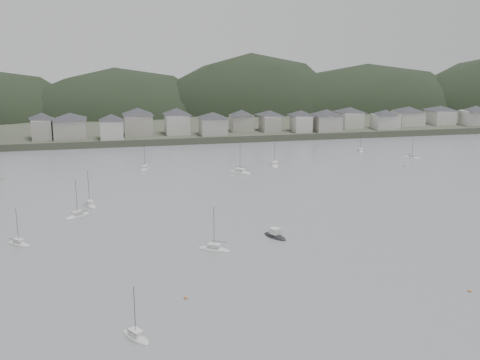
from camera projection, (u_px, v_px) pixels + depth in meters
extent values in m
plane|color=slate|center=(334.00, 314.00, 100.86)|extent=(900.00, 900.00, 0.00)
cube|color=#383D2D|center=(167.00, 109.00, 380.69)|extent=(900.00, 250.00, 3.00)
ellipsoid|color=black|center=(117.00, 134.00, 355.58)|extent=(132.08, 90.41, 79.74)
ellipsoid|color=black|center=(251.00, 134.00, 373.63)|extent=(133.88, 88.37, 101.41)
ellipsoid|color=black|center=(365.00, 127.00, 384.07)|extent=(165.81, 81.78, 82.55)
cube|color=gray|center=(43.00, 129.00, 258.39)|extent=(8.34, 12.91, 8.59)
pyramid|color=#292A2E|center=(42.00, 116.00, 257.04)|extent=(15.78, 15.78, 3.01)
cube|color=gray|center=(70.00, 129.00, 260.25)|extent=(13.68, 13.35, 8.36)
pyramid|color=#292A2E|center=(70.00, 116.00, 258.94)|extent=(20.07, 20.07, 2.93)
cube|color=#B7B5AC|center=(112.00, 130.00, 258.96)|extent=(9.78, 10.20, 8.08)
pyramid|color=#292A2E|center=(111.00, 117.00, 257.69)|extent=(14.83, 14.83, 2.83)
cube|color=gray|center=(138.00, 125.00, 270.51)|extent=(12.59, 13.33, 9.09)
pyramid|color=#292A2E|center=(138.00, 111.00, 269.08)|extent=(19.24, 19.24, 3.18)
cube|color=#B7B5AC|center=(177.00, 124.00, 272.78)|extent=(10.74, 12.17, 8.87)
pyramid|color=#292A2E|center=(177.00, 111.00, 271.39)|extent=(17.01, 17.01, 3.10)
cube|color=gray|center=(213.00, 126.00, 269.96)|extent=(11.63, 12.09, 7.69)
pyramid|color=#292A2E|center=(213.00, 115.00, 268.75)|extent=(17.61, 17.61, 2.69)
cube|color=gray|center=(242.00, 123.00, 281.42)|extent=(10.37, 9.35, 7.44)
pyramid|color=#292A2E|center=(242.00, 113.00, 280.25)|extent=(14.65, 14.65, 2.60)
cube|color=gray|center=(270.00, 123.00, 281.97)|extent=(8.24, 12.20, 7.22)
pyramid|color=#292A2E|center=(270.00, 113.00, 280.83)|extent=(15.17, 15.17, 2.53)
cube|color=#B7B5AC|center=(301.00, 123.00, 279.86)|extent=(8.06, 10.91, 7.46)
pyramid|color=#292A2E|center=(301.00, 113.00, 278.69)|extent=(14.08, 14.08, 2.61)
cube|color=gray|center=(327.00, 123.00, 281.00)|extent=(11.73, 11.78, 7.66)
pyramid|color=#292A2E|center=(327.00, 112.00, 279.79)|extent=(17.46, 17.46, 2.68)
cube|color=#B7B5AC|center=(350.00, 120.00, 293.70)|extent=(10.19, 13.02, 7.33)
pyramid|color=#292A2E|center=(350.00, 110.00, 292.55)|extent=(17.23, 17.23, 2.57)
cube|color=#B7B5AC|center=(385.00, 122.00, 288.47)|extent=(11.70, 9.81, 6.88)
pyramid|color=#292A2E|center=(386.00, 112.00, 287.39)|extent=(15.97, 15.97, 2.41)
cube|color=#B7B5AC|center=(408.00, 118.00, 300.38)|extent=(12.83, 12.48, 7.00)
pyramid|color=#292A2E|center=(409.00, 109.00, 299.28)|extent=(18.79, 18.79, 2.45)
cube|color=#B7B5AC|center=(440.00, 117.00, 304.71)|extent=(11.07, 13.50, 6.97)
pyramid|color=#292A2E|center=(441.00, 108.00, 303.62)|extent=(18.25, 18.25, 2.44)
cube|color=#B7B5AC|center=(475.00, 118.00, 300.55)|extent=(13.75, 9.12, 7.34)
pyramid|color=#292A2E|center=(476.00, 108.00, 299.40)|extent=(16.97, 16.97, 2.57)
ellipsoid|color=beige|center=(275.00, 166.00, 218.41)|extent=(4.98, 9.77, 1.87)
cube|color=silver|center=(275.00, 162.00, 218.13)|extent=(2.73, 3.64, 0.70)
cylinder|color=#3F3F42|center=(275.00, 150.00, 217.02)|extent=(0.12, 0.12, 11.67)
cylinder|color=#3F3F42|center=(272.00, 160.00, 219.48)|extent=(1.03, 4.12, 0.10)
ellipsoid|color=beige|center=(90.00, 206.00, 166.10)|extent=(5.24, 8.33, 1.59)
cube|color=silver|center=(89.00, 202.00, 165.84)|extent=(2.63, 3.23, 0.70)
cylinder|color=#3F3F42|center=(89.00, 188.00, 164.91)|extent=(0.12, 0.12, 9.94)
cylinder|color=#3F3F42|center=(87.00, 201.00, 164.34)|extent=(1.38, 3.37, 0.10)
ellipsoid|color=beige|center=(360.00, 151.00, 246.17)|extent=(3.49, 7.12, 1.37)
cube|color=silver|center=(360.00, 149.00, 245.94)|extent=(1.94, 2.64, 0.70)
cylinder|color=#3F3F42|center=(361.00, 141.00, 245.14)|extent=(0.12, 0.12, 8.53)
cylinder|color=#3F3F42|center=(359.00, 147.00, 246.91)|extent=(0.70, 3.03, 0.10)
ellipsoid|color=beige|center=(240.00, 173.00, 206.72)|extent=(8.44, 8.64, 1.83)
cube|color=silver|center=(240.00, 169.00, 206.44)|extent=(3.67, 3.71, 0.70)
cylinder|color=#3F3F42|center=(240.00, 156.00, 205.35)|extent=(0.12, 0.12, 11.44)
cylinder|color=#3F3F42|center=(242.00, 167.00, 207.68)|extent=(2.92, 3.05, 0.10)
ellipsoid|color=beige|center=(78.00, 217.00, 155.83)|extent=(7.58, 6.91, 1.56)
cube|color=silver|center=(77.00, 213.00, 155.58)|extent=(3.19, 3.07, 0.70)
cylinder|color=#3F3F42|center=(76.00, 198.00, 154.67)|extent=(0.12, 0.12, 9.74)
cylinder|color=#3F3F42|center=(81.00, 211.00, 154.83)|extent=(2.76, 2.33, 0.10)
ellipsoid|color=beige|center=(412.00, 158.00, 232.87)|extent=(6.00, 6.00, 1.29)
cube|color=silver|center=(412.00, 155.00, 232.65)|extent=(2.59, 2.59, 0.70)
cylinder|color=#3F3F42|center=(413.00, 147.00, 231.90)|extent=(0.12, 0.12, 8.04)
cylinder|color=#3F3F42|center=(411.00, 155.00, 231.58)|extent=(2.12, 2.11, 0.10)
ellipsoid|color=beige|center=(19.00, 244.00, 134.68)|extent=(6.36, 6.00, 1.33)
cube|color=silver|center=(19.00, 240.00, 134.45)|extent=(2.70, 2.64, 0.70)
cylinder|color=#3F3F42|center=(17.00, 227.00, 133.68)|extent=(0.12, 0.12, 8.29)
cylinder|color=#3F3F42|center=(14.00, 240.00, 133.38)|extent=(2.29, 2.06, 0.10)
ellipsoid|color=beige|center=(136.00, 338.00, 92.66)|extent=(5.37, 6.93, 1.36)
cube|color=silver|center=(136.00, 332.00, 92.43)|extent=(2.51, 2.80, 0.70)
cylinder|color=#3F3F42|center=(135.00, 312.00, 91.63)|extent=(0.12, 0.12, 8.48)
cylinder|color=#3F3F42|center=(132.00, 332.00, 91.18)|extent=(1.66, 2.67, 0.10)
ellipsoid|color=beige|center=(214.00, 250.00, 131.15)|extent=(7.97, 6.34, 1.57)
cube|color=silver|center=(214.00, 245.00, 130.90)|extent=(3.25, 2.93, 0.70)
cylinder|color=#3F3F42|center=(214.00, 228.00, 129.98)|extent=(0.12, 0.12, 9.82)
cylinder|color=#3F3F42|center=(219.00, 241.00, 131.74)|extent=(3.03, 1.98, 0.10)
ellipsoid|color=beige|center=(145.00, 169.00, 212.53)|extent=(4.74, 7.95, 1.51)
cube|color=silver|center=(145.00, 166.00, 212.28)|extent=(2.43, 3.05, 0.70)
cylinder|color=#3F3F42|center=(145.00, 156.00, 211.39)|extent=(0.12, 0.12, 9.47)
cylinder|color=#3F3F42|center=(144.00, 164.00, 213.28)|extent=(1.19, 3.26, 0.10)
ellipsoid|color=black|center=(275.00, 237.00, 139.88)|extent=(5.46, 7.71, 1.60)
cube|color=silver|center=(275.00, 231.00, 139.54)|extent=(2.77, 2.84, 1.40)
cylinder|color=#3F3F42|center=(275.00, 227.00, 139.33)|extent=(0.10, 0.10, 1.20)
sphere|color=#B6763C|center=(404.00, 166.00, 217.42)|extent=(0.70, 0.70, 0.70)
sphere|color=#B6763C|center=(470.00, 291.00, 109.54)|extent=(0.70, 0.70, 0.70)
sphere|color=#B6763C|center=(3.00, 179.00, 197.07)|extent=(0.70, 0.70, 0.70)
sphere|color=#B6763C|center=(186.00, 298.00, 106.64)|extent=(0.70, 0.70, 0.70)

